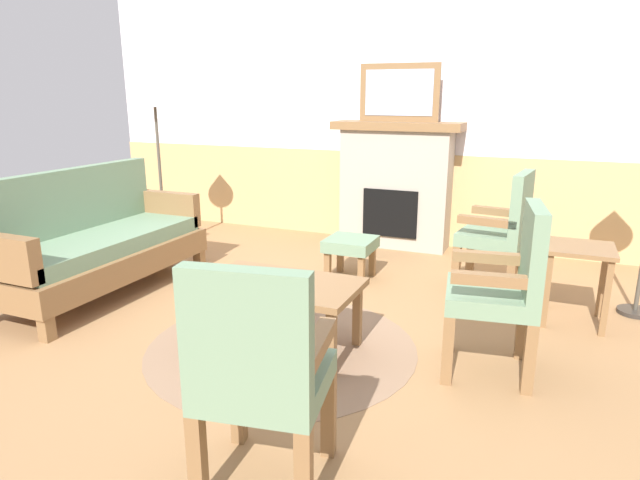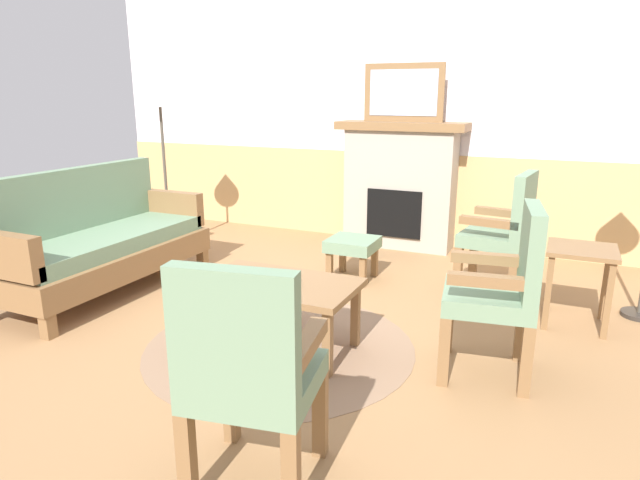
# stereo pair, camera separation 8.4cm
# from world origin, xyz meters

# --- Properties ---
(ground_plane) EXTENTS (14.00, 14.00, 0.00)m
(ground_plane) POSITION_xyz_m (0.00, 0.00, 0.00)
(ground_plane) COLOR #997047
(wall_back) EXTENTS (7.20, 0.14, 2.70)m
(wall_back) POSITION_xyz_m (0.00, 2.60, 1.31)
(wall_back) COLOR white
(wall_back) RESTS_ON ground_plane
(fireplace) EXTENTS (1.30, 0.44, 1.28)m
(fireplace) POSITION_xyz_m (0.00, 2.35, 0.65)
(fireplace) COLOR #A39989
(fireplace) RESTS_ON ground_plane
(framed_picture) EXTENTS (0.80, 0.04, 0.56)m
(framed_picture) POSITION_xyz_m (0.00, 2.35, 1.56)
(framed_picture) COLOR brown
(framed_picture) RESTS_ON fireplace
(couch) EXTENTS (0.70, 1.80, 0.98)m
(couch) POSITION_xyz_m (-1.80, 0.07, 0.40)
(couch) COLOR brown
(couch) RESTS_ON ground_plane
(coffee_table) EXTENTS (0.96, 0.56, 0.44)m
(coffee_table) POSITION_xyz_m (0.00, -0.27, 0.39)
(coffee_table) COLOR brown
(coffee_table) RESTS_ON ground_plane
(round_rug) EXTENTS (1.70, 1.70, 0.01)m
(round_rug) POSITION_xyz_m (0.00, -0.27, 0.00)
(round_rug) COLOR #896B51
(round_rug) RESTS_ON ground_plane
(book_on_table) EXTENTS (0.21, 0.13, 0.03)m
(book_on_table) POSITION_xyz_m (0.02, -0.27, 0.46)
(book_on_table) COLOR navy
(book_on_table) RESTS_ON coffee_table
(footstool) EXTENTS (0.40, 0.40, 0.36)m
(footstool) POSITION_xyz_m (-0.06, 1.15, 0.28)
(footstool) COLOR brown
(footstool) RESTS_ON ground_plane
(armchair_near_fireplace) EXTENTS (0.54, 0.54, 0.98)m
(armchair_near_fireplace) POSITION_xyz_m (1.15, 1.29, 0.54)
(armchair_near_fireplace) COLOR brown
(armchair_near_fireplace) RESTS_ON ground_plane
(armchair_by_window_left) EXTENTS (0.54, 0.54, 0.98)m
(armchair_by_window_left) POSITION_xyz_m (1.28, -0.05, 0.54)
(armchair_by_window_left) COLOR brown
(armchair_by_window_left) RESTS_ON ground_plane
(armchair_front_left) EXTENTS (0.55, 0.55, 0.98)m
(armchair_front_left) POSITION_xyz_m (0.51, -1.44, 0.54)
(armchair_front_left) COLOR brown
(armchair_front_left) RESTS_ON ground_plane
(side_table) EXTENTS (0.44, 0.44, 0.55)m
(side_table) POSITION_xyz_m (1.69, 0.89, 0.43)
(side_table) COLOR brown
(side_table) RESTS_ON ground_plane
(floor_lamp_by_couch) EXTENTS (0.36, 0.36, 1.68)m
(floor_lamp_by_couch) POSITION_xyz_m (-2.17, 1.33, 1.45)
(floor_lamp_by_couch) COLOR #332D28
(floor_lamp_by_couch) RESTS_ON ground_plane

